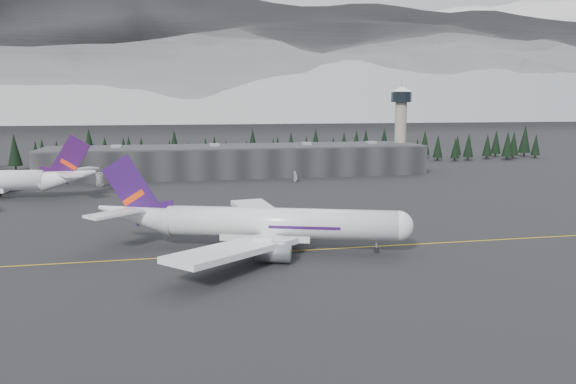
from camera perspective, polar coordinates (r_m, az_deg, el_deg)
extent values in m
plane|color=black|center=(121.11, 1.93, -5.68)|extent=(1400.00, 1400.00, 0.00)
cube|color=gold|center=(119.23, 2.16, -5.91)|extent=(400.00, 0.40, 0.02)
cube|color=black|center=(241.67, -5.08, 3.14)|extent=(160.00, 30.00, 12.00)
cube|color=#333335|center=(241.10, -5.10, 4.63)|extent=(160.00, 30.00, 0.60)
cylinder|color=gray|center=(263.14, 11.33, 5.67)|extent=(5.20, 5.20, 32.00)
cylinder|color=black|center=(262.73, 11.45, 9.43)|extent=(9.20, 9.20, 4.50)
cone|color=silver|center=(262.79, 11.48, 10.18)|extent=(10.00, 10.00, 2.00)
cube|color=black|center=(278.15, -5.98, 4.22)|extent=(360.00, 20.00, 15.00)
cylinder|color=silver|center=(118.10, -0.75, -3.15)|extent=(48.03, 21.62, 6.34)
sphere|color=silver|center=(117.38, 11.10, -3.40)|extent=(6.34, 6.34, 6.34)
cone|color=silver|center=(126.08, -15.18, -2.25)|extent=(18.84, 11.71, 9.17)
cube|color=silver|center=(135.22, -2.47, -2.32)|extent=(13.09, 30.56, 2.71)
cylinder|color=#989BA0|center=(129.08, -0.11, -3.68)|extent=(7.79, 6.01, 4.01)
cube|color=silver|center=(103.91, -5.46, -5.86)|extent=(27.34, 26.42, 2.71)
cylinder|color=#989BA0|center=(108.77, -1.50, -6.12)|extent=(7.79, 6.01, 4.01)
cube|color=#2C104D|center=(125.37, -15.50, 0.17)|extent=(12.84, 4.80, 15.73)
cube|color=red|center=(125.53, -15.38, -0.54)|extent=(5.07, 2.22, 3.87)
cube|color=silver|center=(132.37, -15.02, -1.06)|extent=(6.92, 12.32, 0.53)
cube|color=silver|center=(120.92, -17.26, -2.10)|extent=(11.87, 11.23, 0.53)
cylinder|color=black|center=(118.12, 8.99, -5.37)|extent=(0.53, 0.53, 3.17)
cylinder|color=black|center=(124.79, -3.82, -4.50)|extent=(0.53, 0.53, 3.17)
cylinder|color=black|center=(115.75, -4.71, -5.59)|extent=(0.53, 0.53, 3.17)
cone|color=white|center=(195.69, -21.40, 1.47)|extent=(19.10, 8.63, 9.55)
cube|color=white|center=(220.56, -26.75, 1.19)|extent=(24.68, 30.39, 2.82)
cube|color=#2F0D41|center=(194.93, -21.34, 3.10)|extent=(13.90, 2.11, 16.38)
cube|color=red|center=(195.15, -21.38, 2.62)|extent=(5.40, 1.21, 4.03)
cube|color=white|center=(188.60, -21.33, 1.68)|extent=(9.37, 13.07, 0.55)
cube|color=white|center=(201.23, -20.31, 2.16)|extent=(11.17, 12.67, 0.55)
imported|color=silver|center=(218.59, -18.57, 0.70)|extent=(3.02, 5.70, 1.53)
imported|color=silver|center=(219.94, 0.77, 1.21)|extent=(4.39, 1.87, 1.48)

